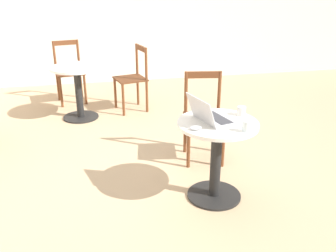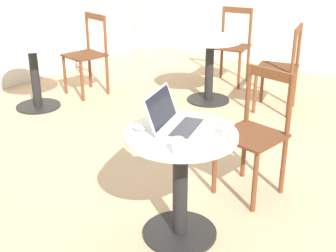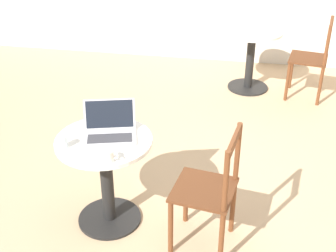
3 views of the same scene
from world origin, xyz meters
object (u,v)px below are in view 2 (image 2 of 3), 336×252
cafe_table_near (180,167)px  cafe_table_far (34,64)px  chair_mid_front (281,69)px  mouse (138,127)px  cafe_table_mid (210,59)px  chair_far_right (88,55)px  chair_near_right (255,134)px  chair_mid_right (232,46)px  mug (228,130)px  drinking_glass (178,146)px  laptop (176,121)px

cafe_table_near → cafe_table_far: bearing=69.6°
chair_mid_front → mouse: chair_mid_front is taller
cafe_table_mid → chair_far_right: chair_far_right is taller
chair_near_right → chair_mid_right: size_ratio=1.00×
cafe_table_far → mouse: mouse is taller
chair_far_right → mouse: bearing=-128.2°
cafe_table_far → mug: mug is taller
cafe_table_near → chair_far_right: bearing=56.3°
mouse → mug: mug is taller
chair_mid_front → chair_mid_right: (0.56, 0.90, 0.00)m
chair_mid_right → chair_far_right: (-1.36, 1.13, 0.00)m
chair_near_right → chair_mid_front: (1.67, 0.54, 0.00)m
cafe_table_near → drinking_glass: size_ratio=7.97×
drinking_glass → mouse: bearing=72.5°
cafe_table_mid → chair_far_right: (-0.61, 1.27, -0.03)m
mouse → cafe_table_far: bearing=65.4°
chair_near_right → chair_mid_right: bearing=32.8°
laptop → mug: size_ratio=3.91×
laptop → mouse: (-0.15, 0.17, -0.03)m
chair_near_right → chair_mid_front: 1.75m
cafe_table_mid → chair_near_right: chair_near_right is taller
cafe_table_near → chair_far_right: 2.95m
chair_mid_right → cafe_table_mid: bearing=-169.5°
chair_far_right → chair_mid_front: bearing=-68.7°
cafe_table_near → chair_near_right: bearing=-8.7°
chair_mid_front → chair_mid_right: 1.06m
chair_near_right → chair_far_right: same height
cafe_table_far → mug: 2.95m
cafe_table_near → chair_mid_front: (2.42, 0.42, -0.03)m
mug → drinking_glass: bearing=163.7°
chair_near_right → mug: chair_near_right is taller
chair_near_right → cafe_table_near: bearing=171.3°
cafe_table_far → chair_far_right: size_ratio=0.78×
laptop → mouse: 0.23m
chair_mid_right → drinking_glass: 3.55m
cafe_table_far → laptop: 2.69m
cafe_table_near → drinking_glass: drinking_glass is taller
cafe_table_mid → mug: bearing=-146.1°
drinking_glass → cafe_table_near: bearing=32.0°
chair_mid_front → mouse: size_ratio=9.14×
chair_mid_front → mug: chair_mid_front is taller
chair_far_right → mug: 3.11m
chair_mid_front → mouse: (-2.54, -0.20, 0.27)m
cafe_table_far → mug: (-0.84, -2.82, 0.27)m
cafe_table_near → drinking_glass: bearing=-148.0°
mug → chair_mid_right: bearing=28.6°
chair_mid_front → chair_far_right: bearing=111.3°
cafe_table_mid → drinking_glass: drinking_glass is taller
cafe_table_mid → drinking_glass: size_ratio=7.97×
laptop → cafe_table_mid: bearing=27.0°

